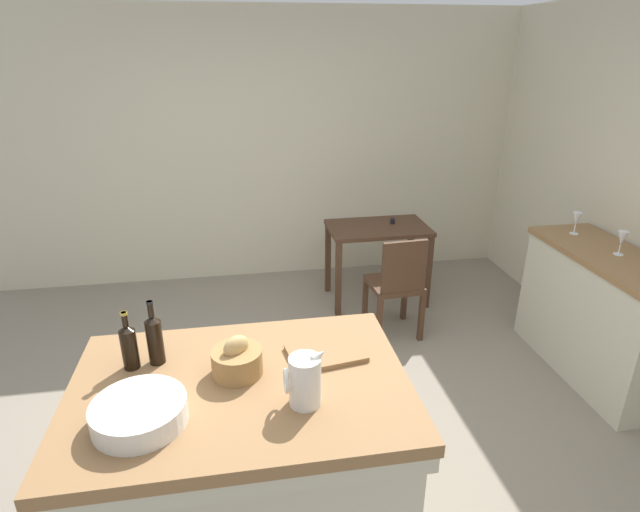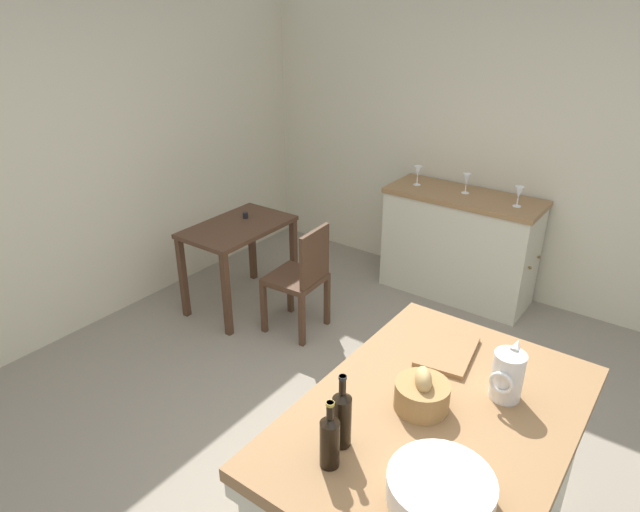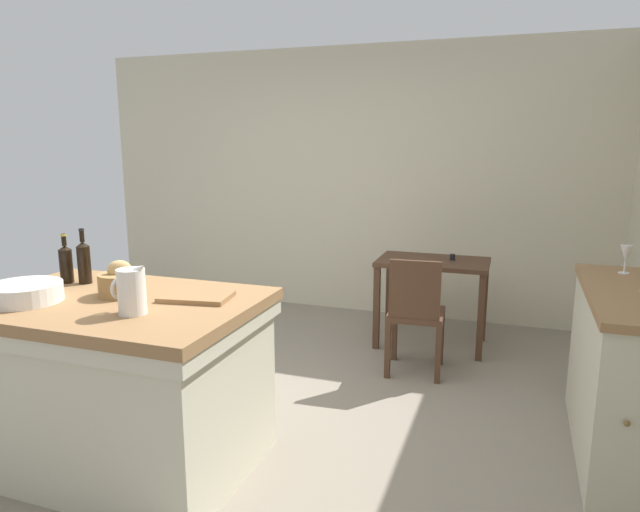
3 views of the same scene
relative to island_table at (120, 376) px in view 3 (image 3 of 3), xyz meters
The scene contains 13 objects.
ground_plane 0.82m from the island_table, 64.32° to the left, with size 6.76×6.76×0.00m, color gray.
wall_back 3.30m from the island_table, 84.92° to the left, with size 5.32×0.12×2.60m, color beige.
island_table is the anchor object (origin of this frame).
side_cabinet 2.72m from the island_table, 20.78° to the left, with size 0.52×1.30×0.93m.
writing_desk 2.69m from the island_table, 61.51° to the left, with size 0.91×0.57×0.78m.
wooden_chair 2.11m from the island_table, 53.24° to the left, with size 0.43×0.43×0.89m.
pitcher 0.62m from the island_table, 35.28° to the right, with size 0.17×0.13×0.26m.
wash_bowl 0.63m from the island_table, 153.61° to the right, with size 0.36×0.36×0.09m, color silver.
bread_basket 0.49m from the island_table, 96.86° to the left, with size 0.22×0.22×0.19m.
cutting_board 0.60m from the island_table, 19.37° to the left, with size 0.34×0.23×0.02m, color olive.
wine_bottle_dark 0.69m from the island_table, 149.54° to the left, with size 0.07×0.07×0.31m.
wine_bottle_amber 0.74m from the island_table, 157.85° to the left, with size 0.07×0.07×0.28m.
wine_glass_middle 2.95m from the island_table, 28.95° to the left, with size 0.07×0.07×0.17m.
Camera 3 is at (1.63, -2.86, 1.70)m, focal length 31.69 mm.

